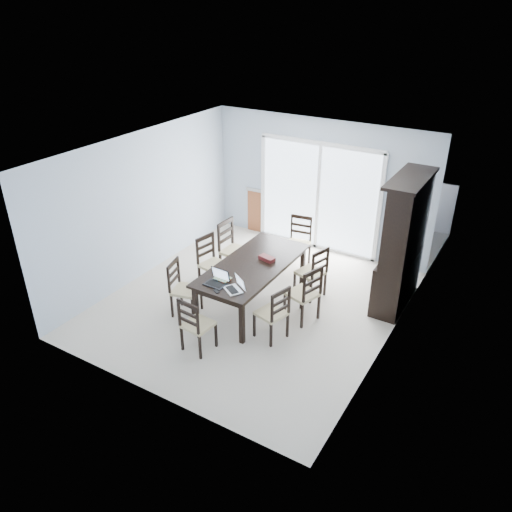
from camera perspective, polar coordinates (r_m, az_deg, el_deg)
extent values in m
plane|color=beige|center=(8.42, -0.35, -5.37)|extent=(5.00, 5.00, 0.00)
plane|color=white|center=(7.33, -0.41, 11.91)|extent=(5.00, 5.00, 0.00)
cube|color=#A3B2C3|center=(9.85, 7.26, 7.95)|extent=(4.50, 0.02, 2.60)
cube|color=#A3B2C3|center=(9.07, -12.69, 5.71)|extent=(0.02, 5.00, 2.60)
cube|color=#A3B2C3|center=(7.01, 15.55, -1.44)|extent=(0.02, 5.00, 2.60)
cube|color=gray|center=(11.21, 8.97, 2.90)|extent=(4.50, 2.00, 0.10)
cube|color=#99999E|center=(11.86, 11.08, 7.26)|extent=(4.50, 0.06, 1.10)
cube|color=black|center=(8.04, -0.37, -1.01)|extent=(1.00, 2.20, 0.04)
cube|color=black|center=(8.07, -0.37, -1.38)|extent=(0.88, 2.08, 0.10)
cube|color=black|center=(7.75, -6.90, -5.79)|extent=(0.07, 0.07, 0.69)
cube|color=black|center=(7.34, -1.62, -7.69)|extent=(0.07, 0.07, 0.69)
cube|color=black|center=(9.17, 0.64, 0.11)|extent=(0.07, 0.07, 0.69)
cube|color=black|center=(8.83, 5.35, -1.19)|extent=(0.07, 0.07, 0.69)
cube|color=black|center=(8.55, 15.73, -2.64)|extent=(0.45, 1.30, 0.85)
cube|color=black|center=(8.07, 16.90, 3.91)|extent=(0.38, 1.30, 1.30)
cube|color=black|center=(7.84, 17.36, 8.47)|extent=(0.50, 1.38, 0.05)
cube|color=black|center=(7.74, 14.68, 3.18)|extent=(0.02, 0.36, 1.18)
cube|color=black|center=(8.11, 15.58, 4.22)|extent=(0.02, 0.36, 1.18)
cube|color=black|center=(8.49, 16.41, 5.17)|extent=(0.02, 0.36, 1.18)
cube|color=silver|center=(9.92, 7.13, 6.56)|extent=(2.40, 0.02, 2.10)
cube|color=white|center=(9.57, 7.48, 12.62)|extent=(2.52, 0.05, 0.08)
cube|color=white|center=(9.90, 7.09, 6.53)|extent=(0.06, 0.05, 2.10)
cube|color=white|center=(10.32, 6.77, 1.22)|extent=(2.52, 0.05, 0.05)
cube|color=black|center=(8.34, -8.53, -4.41)|extent=(0.04, 0.04, 0.41)
cube|color=black|center=(8.07, -9.58, -5.69)|extent=(0.04, 0.04, 0.41)
cube|color=black|center=(8.21, -6.25, -4.82)|extent=(0.04, 0.04, 0.41)
cube|color=black|center=(7.94, -7.24, -6.14)|extent=(0.04, 0.04, 0.41)
cube|color=tan|center=(8.02, -8.01, -3.90)|extent=(0.48, 0.48, 0.05)
cube|color=black|center=(8.99, -4.73, -1.58)|extent=(0.04, 0.04, 0.42)
cube|color=black|center=(8.77, -6.48, -2.46)|extent=(0.04, 0.04, 0.42)
cube|color=black|center=(8.76, -3.03, -2.38)|extent=(0.04, 0.04, 0.42)
cube|color=black|center=(8.53, -4.79, -3.31)|extent=(0.04, 0.04, 0.42)
cube|color=tan|center=(8.65, -4.82, -1.07)|extent=(0.48, 0.48, 0.05)
cube|color=black|center=(9.36, -2.57, -0.09)|extent=(0.04, 0.04, 0.46)
cube|color=black|center=(9.07, -4.07, -1.10)|extent=(0.04, 0.04, 0.46)
cube|color=black|center=(9.15, -0.48, -0.75)|extent=(0.04, 0.04, 0.46)
cube|color=black|center=(8.86, -1.95, -1.81)|extent=(0.04, 0.04, 0.46)
cube|color=tan|center=(8.99, -2.30, 0.52)|extent=(0.47, 0.47, 0.05)
cube|color=black|center=(7.35, 1.72, -9.08)|extent=(0.04, 0.04, 0.40)
cube|color=black|center=(7.55, 3.62, -7.96)|extent=(0.04, 0.04, 0.40)
cube|color=black|center=(7.55, -0.19, -7.92)|extent=(0.04, 0.04, 0.40)
cube|color=black|center=(7.75, 1.71, -6.87)|extent=(0.04, 0.04, 0.40)
cube|color=tan|center=(7.42, 1.74, -6.56)|extent=(0.48, 0.48, 0.05)
cube|color=black|center=(7.75, 5.27, -6.88)|extent=(0.04, 0.04, 0.43)
cube|color=black|center=(7.98, 7.17, -5.83)|extent=(0.04, 0.04, 0.43)
cube|color=black|center=(7.96, 3.30, -5.73)|extent=(0.04, 0.04, 0.43)
cube|color=black|center=(8.19, 5.21, -4.75)|extent=(0.04, 0.04, 0.43)
cube|color=tan|center=(7.84, 5.31, -4.33)|extent=(0.53, 0.53, 0.05)
cube|color=black|center=(8.35, 6.27, -4.16)|extent=(0.04, 0.04, 0.41)
cube|color=black|center=(8.60, 7.88, -3.26)|extent=(0.04, 0.04, 0.41)
cube|color=black|center=(8.56, 4.42, -3.23)|extent=(0.04, 0.04, 0.41)
cube|color=black|center=(8.80, 6.05, -2.38)|extent=(0.04, 0.04, 0.41)
cube|color=tan|center=(8.46, 6.23, -1.90)|extent=(0.50, 0.50, 0.05)
cube|color=black|center=(7.36, -8.46, -9.33)|extent=(0.03, 0.03, 0.39)
cube|color=black|center=(7.17, -6.41, -10.36)|extent=(0.03, 0.03, 0.39)
cube|color=black|center=(7.56, -6.63, -8.08)|extent=(0.03, 0.03, 0.39)
cube|color=black|center=(7.37, -4.59, -9.04)|extent=(0.03, 0.03, 0.39)
cube|color=tan|center=(7.23, -6.62, -7.80)|extent=(0.42, 0.42, 0.05)
cube|color=black|center=(9.57, 6.12, 0.30)|extent=(0.04, 0.04, 0.43)
cube|color=black|center=(9.67, 3.98, 0.70)|extent=(0.04, 0.04, 0.43)
cube|color=black|center=(9.25, 5.42, -0.70)|extent=(0.04, 0.04, 0.43)
cube|color=black|center=(9.35, 3.22, -0.27)|extent=(0.04, 0.04, 0.43)
cube|color=tan|center=(9.35, 4.74, 1.31)|extent=(0.47, 0.47, 0.05)
cube|color=black|center=(7.49, -4.65, -3.22)|extent=(0.33, 0.24, 0.02)
cube|color=silver|center=(7.43, -4.69, -2.48)|extent=(0.29, 0.05, 0.17)
cube|color=silver|center=(7.33, -2.65, -3.90)|extent=(0.36, 0.33, 0.02)
cube|color=silver|center=(7.28, -2.67, -3.21)|extent=(0.24, 0.17, 0.16)
cube|color=maroon|center=(7.60, -3.90, -2.65)|extent=(0.24, 0.20, 0.03)
cube|color=gold|center=(7.58, -3.84, -2.54)|extent=(0.24, 0.19, 0.01)
cube|color=black|center=(7.32, -4.54, -4.03)|extent=(0.13, 0.10, 0.01)
cube|color=#4E0F1D|center=(8.13, 1.25, -0.27)|extent=(0.29, 0.18, 0.07)
cube|color=brown|center=(11.15, 5.23, 5.84)|extent=(1.93, 1.74, 0.92)
cube|color=#9A9A9A|center=(10.98, 5.34, 8.22)|extent=(1.98, 1.79, 0.06)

